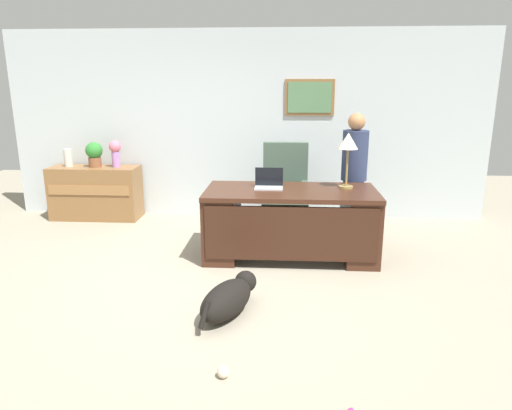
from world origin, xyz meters
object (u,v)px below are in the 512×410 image
at_px(person_standing, 354,176).
at_px(potted_plant, 94,153).
at_px(desk, 290,221).
at_px(vase_with_flowers, 115,151).
at_px(armchair, 285,194).
at_px(credenza, 96,193).
at_px(dog_lying, 229,298).
at_px(vase_empty, 68,158).
at_px(desk_lamp, 348,145).
at_px(laptop, 269,183).
at_px(dog_toy_ball, 223,372).

relative_size(person_standing, potted_plant, 4.44).
bearing_deg(desk, vase_with_flowers, 150.41).
relative_size(armchair, vase_with_flowers, 3.09).
bearing_deg(armchair, credenza, 171.10).
xyz_separation_m(armchair, vase_with_flowers, (-2.45, 0.44, 0.48)).
bearing_deg(dog_lying, armchair, 78.87).
distance_m(dog_lying, vase_empty, 3.99).
xyz_separation_m(person_standing, dog_lying, (-1.34, -2.16, -0.67)).
xyz_separation_m(desk_lamp, potted_plant, (-3.46, 1.26, -0.32)).
height_order(laptop, desk_lamp, desk_lamp).
bearing_deg(vase_with_flowers, laptop, -30.12).
xyz_separation_m(desk, desk_lamp, (0.63, 0.17, 0.85)).
bearing_deg(desk, armchair, 93.75).
bearing_deg(person_standing, vase_with_flowers, 168.32).
xyz_separation_m(person_standing, potted_plant, (-3.63, 0.69, 0.15)).
relative_size(vase_empty, dog_toy_ball, 3.06).
relative_size(person_standing, vase_empty, 6.21).
height_order(desk, potted_plant, potted_plant).
distance_m(laptop, vase_with_flowers, 2.62).
distance_m(desk_lamp, vase_empty, 4.07).
xyz_separation_m(dog_lying, vase_with_flowers, (-1.98, 2.85, 0.85)).
bearing_deg(credenza, vase_empty, 179.79).
xyz_separation_m(person_standing, vase_empty, (-4.02, 0.69, 0.08)).
bearing_deg(dog_lying, laptop, 79.45).
distance_m(potted_plant, dog_toy_ball, 4.51).
bearing_deg(credenza, desk, -26.55).
distance_m(desk, dog_toy_ball, 2.38).
xyz_separation_m(potted_plant, dog_toy_ball, (2.36, -3.73, -0.93)).
relative_size(dog_lying, vase_empty, 3.04).
distance_m(armchair, vase_empty, 3.22).
distance_m(desk, dog_lying, 1.54).
relative_size(laptop, potted_plant, 0.89).
xyz_separation_m(desk, laptop, (-0.25, 0.12, 0.41)).
height_order(vase_empty, dog_toy_ball, vase_empty).
distance_m(person_standing, potted_plant, 3.70).
bearing_deg(potted_plant, vase_with_flowers, 0.00).
distance_m(laptop, desk_lamp, 0.99).
xyz_separation_m(desk, vase_with_flowers, (-2.52, 1.43, 0.57)).
relative_size(credenza, potted_plant, 3.56).
bearing_deg(vase_with_flowers, potted_plant, 180.00).
height_order(desk, dog_lying, desk).
bearing_deg(credenza, potted_plant, 2.95).
bearing_deg(vase_with_flowers, vase_empty, 180.00).
height_order(desk_lamp, dog_toy_ball, desk_lamp).
distance_m(armchair, vase_with_flowers, 2.54).
bearing_deg(laptop, desk, -24.61).
relative_size(credenza, vase_empty, 4.97).
height_order(armchair, dog_toy_ball, armchair).
height_order(credenza, laptop, laptop).
bearing_deg(desk_lamp, person_standing, 73.69).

